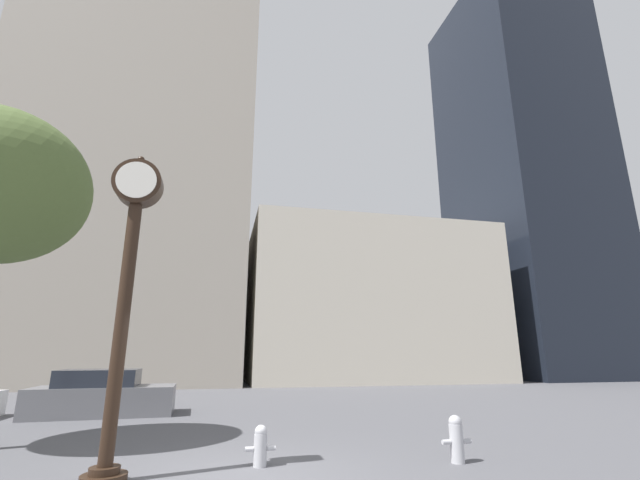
# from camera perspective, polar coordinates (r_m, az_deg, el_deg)

# --- Properties ---
(building_tall_tower) EXTENTS (15.40, 12.00, 30.13)m
(building_tall_tower) POSITION_cam_1_polar(r_m,az_deg,el_deg) (34.45, -22.65, 8.84)
(building_tall_tower) COLOR #ADA393
(building_tall_tower) RESTS_ON ground_plane
(building_storefront_row) EXTENTS (17.22, 12.00, 10.79)m
(building_storefront_row) POSITION_cam_1_polar(r_m,az_deg,el_deg) (33.07, 5.78, -8.71)
(building_storefront_row) COLOR beige
(building_storefront_row) RESTS_ON ground_plane
(building_glass_modern) EXTENTS (9.88, 12.00, 35.63)m
(building_glass_modern) POSITION_cam_1_polar(r_m,az_deg,el_deg) (43.57, 25.16, 8.05)
(building_glass_modern) COLOR black
(building_glass_modern) RESTS_ON ground_plane
(street_clock) EXTENTS (0.80, 0.66, 5.22)m
(street_clock) POSITION_cam_1_polar(r_m,az_deg,el_deg) (7.76, -24.22, -3.79)
(street_clock) COLOR black
(street_clock) RESTS_ON ground_plane
(car_grey) EXTENTS (4.21, 2.09, 1.36)m
(car_grey) POSITION_cam_1_polar(r_m,az_deg,el_deg) (15.64, -26.96, -18.01)
(car_grey) COLOR slate
(car_grey) RESTS_ON ground_plane
(fire_hydrant_near) EXTENTS (0.55, 0.24, 0.78)m
(fire_hydrant_near) POSITION_cam_1_polar(r_m,az_deg,el_deg) (8.61, 17.72, -23.88)
(fire_hydrant_near) COLOR #B7B7BC
(fire_hydrant_near) RESTS_ON ground_plane
(fire_hydrant_far) EXTENTS (0.51, 0.22, 0.65)m
(fire_hydrant_far) POSITION_cam_1_polar(r_m,az_deg,el_deg) (8.09, -7.95, -25.48)
(fire_hydrant_far) COLOR #B7B7BC
(fire_hydrant_far) RESTS_ON ground_plane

